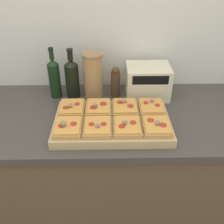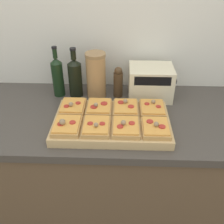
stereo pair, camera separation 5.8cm
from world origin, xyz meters
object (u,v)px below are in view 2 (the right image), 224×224
at_px(wine_bottle, 75,77).
at_px(cutting_board, 112,123).
at_px(pepper_mill, 118,82).
at_px(olive_oil_bottle, 58,76).
at_px(grain_jar_tall, 96,75).
at_px(toaster_oven, 150,82).

bearing_deg(wine_bottle, cutting_board, -54.00).
bearing_deg(pepper_mill, wine_bottle, 180.00).
relative_size(olive_oil_bottle, grain_jar_tall, 1.13).
xyz_separation_m(cutting_board, olive_oil_bottle, (-0.31, 0.30, 0.10)).
xyz_separation_m(wine_bottle, pepper_mill, (0.24, 0.00, -0.03)).
distance_m(grain_jar_tall, pepper_mill, 0.13).
bearing_deg(cutting_board, toaster_oven, 55.38).
distance_m(wine_bottle, toaster_oven, 0.42).
bearing_deg(toaster_oven, pepper_mill, 179.73).
bearing_deg(grain_jar_tall, toaster_oven, -0.16).
bearing_deg(grain_jar_tall, wine_bottle, 180.00).
height_order(grain_jar_tall, toaster_oven, grain_jar_tall).
bearing_deg(cutting_board, pepper_mill, 85.26).
height_order(cutting_board, wine_bottle, wine_bottle).
height_order(olive_oil_bottle, toaster_oven, olive_oil_bottle).
distance_m(pepper_mill, toaster_oven, 0.18).
xyz_separation_m(grain_jar_tall, toaster_oven, (0.30, -0.00, -0.04)).
relative_size(wine_bottle, pepper_mill, 1.58).
relative_size(pepper_mill, toaster_oven, 0.68).
relative_size(cutting_board, olive_oil_bottle, 1.90).
bearing_deg(olive_oil_bottle, wine_bottle, -0.00).
height_order(olive_oil_bottle, grain_jar_tall, olive_oil_bottle).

